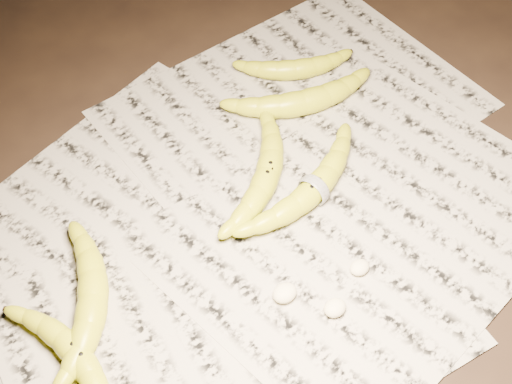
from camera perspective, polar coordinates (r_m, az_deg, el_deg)
ground at (r=0.99m, az=-0.45°, el=-3.46°), size 3.00×3.00×0.00m
newspaper_patch at (r=1.00m, az=0.27°, el=-2.36°), size 0.90×0.70×0.01m
banana_left_a at (r=0.90m, az=-14.14°, el=-12.49°), size 0.07×0.20×0.03m
banana_left_b at (r=0.93m, az=-12.98°, el=-8.40°), size 0.17×0.21×0.04m
banana_center at (r=1.03m, az=0.91°, el=1.50°), size 0.20×0.18×0.04m
banana_taped at (r=1.01m, az=4.64°, el=0.29°), size 0.24×0.11×0.04m
banana_upper_a at (r=1.13m, az=3.79°, el=7.30°), size 0.22×0.13×0.04m
banana_upper_b at (r=1.18m, az=3.16°, el=9.90°), size 0.17×0.13×0.03m
measuring_tape at (r=1.01m, az=4.64°, el=0.29°), size 0.01×0.05×0.05m
flesh_chunk_a at (r=0.93m, az=2.32°, el=-7.95°), size 0.03×0.03×0.02m
flesh_chunk_b at (r=0.92m, az=6.36°, el=-9.07°), size 0.03×0.03×0.02m
flesh_chunk_c at (r=0.96m, az=8.31°, el=-5.87°), size 0.03×0.02×0.02m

